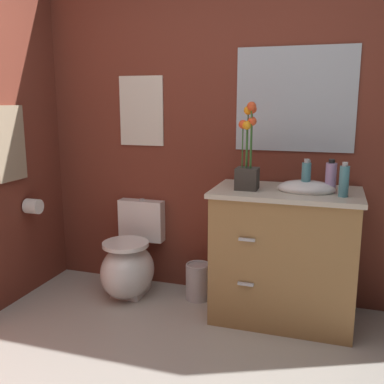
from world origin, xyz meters
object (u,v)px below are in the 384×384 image
lotion_bottle (344,181)px  hand_wash_bottle (331,177)px  toilet (130,263)px  hanging_towel (10,144)px  trash_bin (198,281)px  flower_vase (248,161)px  wall_poster (141,111)px  wall_mirror (295,100)px  toilet_paper_roll (33,206)px  soap_bottle (306,177)px  vanity_cabinet (284,254)px

lotion_bottle → hand_wash_bottle: size_ratio=1.00×
toilet → hanging_towel: hanging_towel is taller
hand_wash_bottle → trash_bin: 1.23m
flower_vase → wall_poster: (-0.89, 0.34, 0.30)m
hand_wash_bottle → hanging_towel: (-2.13, -0.31, 0.17)m
trash_bin → hanging_towel: size_ratio=0.52×
flower_vase → wall_mirror: 0.57m
toilet_paper_roll → toilet: bearing=16.2°
toilet → toilet_paper_roll: 0.83m
hand_wash_bottle → toilet_paper_roll: bearing=-174.9°
lotion_bottle → wall_mirror: wall_mirror is taller
wall_poster → hanging_towel: 0.97m
soap_bottle → hand_wash_bottle: (0.15, 0.03, -0.00)m
toilet → vanity_cabinet: (1.14, -0.03, 0.21)m
flower_vase → soap_bottle: 0.38m
lotion_bottle → wall_mirror: (-0.34, 0.39, 0.47)m
hanging_towel → toilet_paper_roll: (0.06, 0.13, -0.47)m
wall_poster → toilet_paper_roll: wall_poster is taller
wall_mirror → hanging_towel: (-1.87, -0.59, -0.30)m
hanging_towel → toilet_paper_roll: size_ratio=4.73×
toilet → wall_mirror: 1.68m
vanity_cabinet → wall_poster: 1.49m
vanity_cabinet → wall_mirror: (-0.00, 0.29, 1.00)m
trash_bin → flower_vase: bearing=-21.8°
lotion_bottle → trash_bin: size_ratio=0.76×
soap_bottle → wall_mirror: bearing=110.4°
wall_mirror → wall_poster: bearing=180.0°
vanity_cabinet → flower_vase: (-0.25, -0.05, 0.61)m
hand_wash_bottle → soap_bottle: bearing=-166.7°
lotion_bottle → soap_bottle: bearing=161.4°
flower_vase → lotion_bottle: (0.59, -0.05, -0.09)m
toilet → wall_mirror: size_ratio=0.86×
wall_mirror → toilet_paper_roll: (-1.81, -0.46, -0.77)m
lotion_bottle → hanging_towel: hanging_towel is taller
toilet → flower_vase: size_ratio=1.24×
vanity_cabinet → hand_wash_bottle: (0.26, 0.02, 0.52)m
wall_mirror → toilet_paper_roll: 2.02m
toilet → wall_poster: (0.00, 0.27, 1.12)m
hand_wash_bottle → wall_poster: bearing=168.7°
trash_bin → wall_mirror: size_ratio=0.34×
hanging_towel → lotion_bottle: bearing=5.2°
flower_vase → wall_poster: 1.00m
flower_vase → soap_bottle: size_ratio=2.67×
vanity_cabinet → hanging_towel: size_ratio=2.04×
vanity_cabinet → wall_poster: (-1.14, 0.29, 0.91)m
flower_vase → wall_poster: bearing=158.8°
soap_bottle → trash_bin: soap_bottle is taller
vanity_cabinet → toilet: bearing=178.7°
lotion_bottle → hand_wash_bottle: 0.13m
toilet → vanity_cabinet: 1.16m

